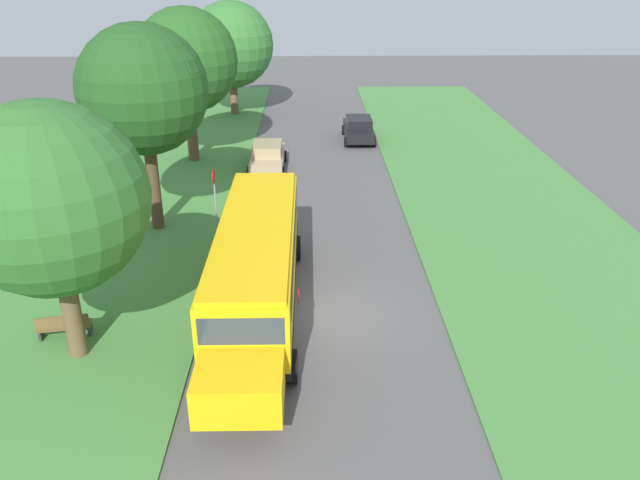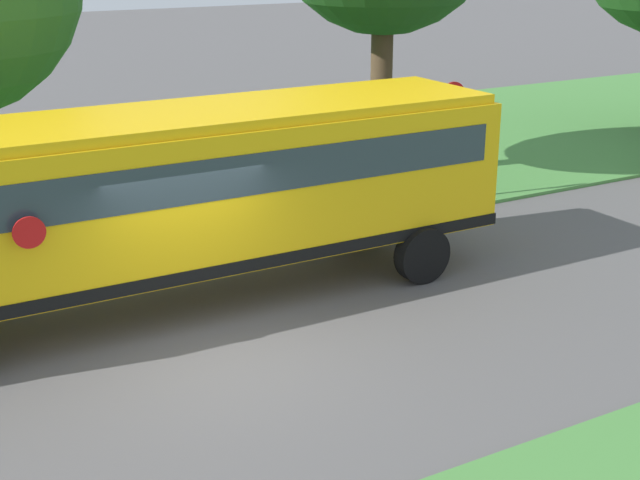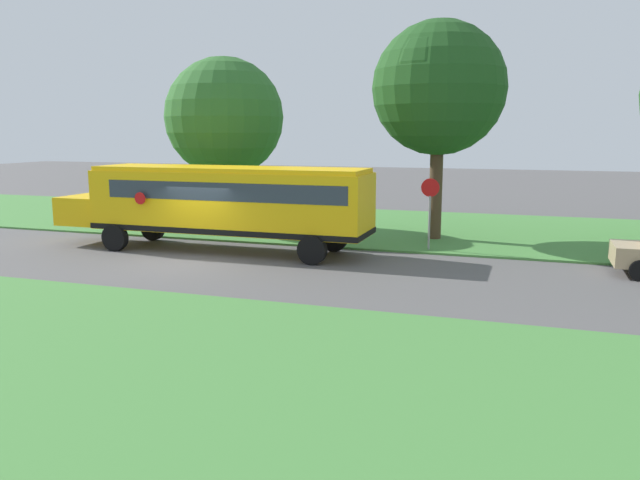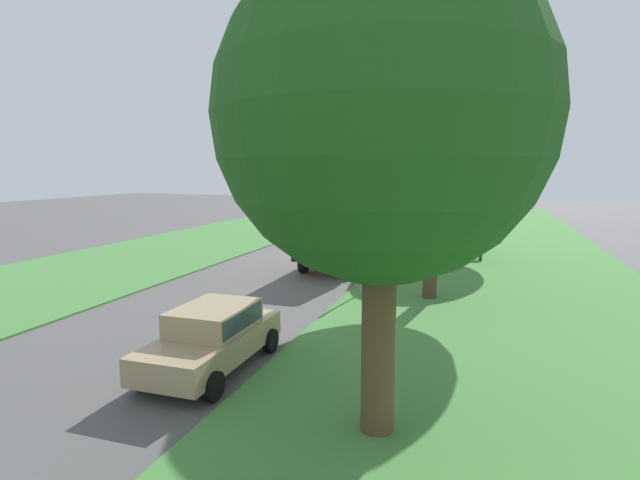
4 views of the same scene
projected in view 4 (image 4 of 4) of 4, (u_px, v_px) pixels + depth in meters
ground_plane at (314, 257)px, 28.15m from camera, size 120.00×120.00×0.00m
grass_verge at (502, 267)px, 25.04m from camera, size 12.00×80.00×0.08m
grass_far_side at (177, 248)px, 30.93m from camera, size 10.00×80.00×0.07m
school_bus at (351, 225)px, 26.89m from camera, size 2.85×12.42×3.16m
car_tan_nearest at (213, 334)px, 12.26m from camera, size 2.02×4.40×1.56m
oak_tree_beside_bus at (458, 167)px, 27.36m from camera, size 5.39×5.39×7.79m
oak_tree_roadside_mid at (430, 132)px, 18.12m from camera, size 5.33×5.33×8.82m
oak_tree_far_end at (389, 112)px, 8.56m from camera, size 5.81×5.81×8.71m
stop_sign at (362, 251)px, 19.29m from camera, size 0.08×0.68×2.74m
park_bench at (466, 252)px, 26.76m from camera, size 1.66×0.78×0.92m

